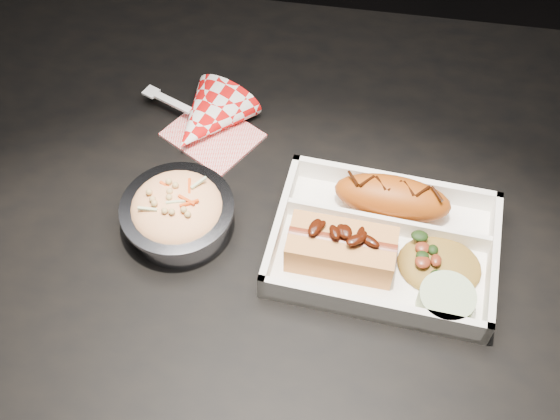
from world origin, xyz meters
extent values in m
cube|color=black|center=(0.00, 0.00, 0.73)|extent=(1.20, 0.80, 0.03)
cylinder|color=black|center=(-0.55, 0.35, 0.36)|extent=(0.05, 0.05, 0.72)
cube|color=white|center=(0.10, -0.03, 0.75)|extent=(0.26, 0.20, 0.01)
cube|color=white|center=(0.11, 0.05, 0.77)|extent=(0.25, 0.03, 0.04)
cube|color=white|center=(0.09, -0.12, 0.77)|extent=(0.25, 0.03, 0.04)
cube|color=white|center=(-0.02, -0.02, 0.77)|extent=(0.02, 0.18, 0.04)
cube|color=white|center=(0.22, -0.04, 0.77)|extent=(0.02, 0.18, 0.04)
cube|color=white|center=(0.10, -0.01, 0.77)|extent=(0.23, 0.02, 0.03)
ellipsoid|color=#A84A10|center=(0.10, 0.03, 0.78)|extent=(0.14, 0.06, 0.05)
cube|color=#D68C49|center=(0.05, -0.07, 0.78)|extent=(0.12, 0.03, 0.04)
cube|color=#D68C49|center=(0.05, -0.04, 0.78)|extent=(0.12, 0.03, 0.04)
cylinder|color=maroon|center=(0.05, -0.05, 0.79)|extent=(0.12, 0.03, 0.03)
ellipsoid|color=olive|center=(0.16, -0.05, 0.77)|extent=(0.10, 0.08, 0.03)
cylinder|color=#A9C191|center=(0.17, -0.10, 0.77)|extent=(0.06, 0.06, 0.03)
cylinder|color=silver|center=(-0.14, -0.03, 0.77)|extent=(0.12, 0.12, 0.04)
cylinder|color=silver|center=(-0.14, -0.03, 0.79)|extent=(0.13, 0.13, 0.01)
ellipsoid|color=beige|center=(-0.14, -0.03, 0.79)|extent=(0.11, 0.11, 0.04)
cube|color=red|center=(-0.13, 0.11, 0.75)|extent=(0.14, 0.13, 0.00)
cone|color=red|center=(-0.14, 0.12, 0.77)|extent=(0.14, 0.14, 0.10)
cube|color=white|center=(-0.19, 0.15, 0.77)|extent=(0.06, 0.03, 0.00)
cube|color=white|center=(-0.22, 0.16, 0.77)|extent=(0.02, 0.02, 0.00)
camera|label=1|loc=(0.05, -0.48, 1.44)|focal=45.00mm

